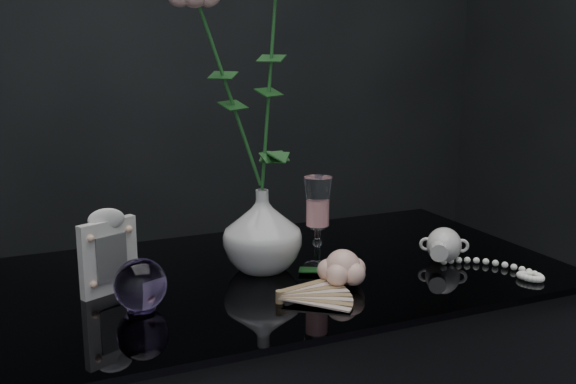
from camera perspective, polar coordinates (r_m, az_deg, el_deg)
name	(u,v)px	position (r m, az deg, el deg)	size (l,w,h in m)	color
vase	(262,230)	(1.23, -2.18, -3.28)	(0.14, 0.14, 0.15)	silver
wine_glass	(318,223)	(1.24, 2.52, -2.63)	(0.05, 0.05, 0.17)	white
picture_frame	(108,251)	(1.16, -14.99, -4.84)	(0.11, 0.08, 0.15)	silver
paperweight	(140,285)	(1.08, -12.39, -7.67)	(0.08, 0.08, 0.08)	#896EB4
paper_fan	(280,296)	(1.10, -0.69, -8.76)	(0.24, 0.18, 0.02)	beige
loose_rose	(343,268)	(1.17, 4.65, -6.41)	(0.14, 0.19, 0.06)	#FFB8A4
pearl_jar	(444,243)	(1.33, 13.08, -4.26)	(0.23, 0.24, 0.07)	silver
roses	(246,67)	(1.17, -3.61, 10.50)	(0.23, 0.10, 0.47)	#F8AFA8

